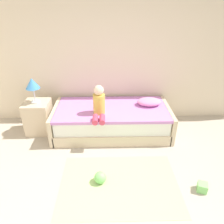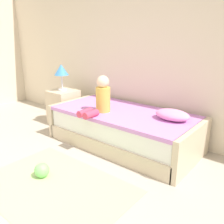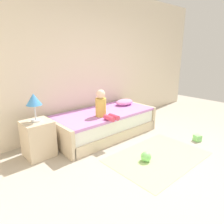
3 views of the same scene
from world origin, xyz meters
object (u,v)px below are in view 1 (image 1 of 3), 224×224
at_px(nightstand, 39,117).
at_px(bed, 112,120).
at_px(pillow, 149,102).
at_px(table_lamp, 32,85).
at_px(toy_block, 202,187).
at_px(toy_ball, 100,177).
at_px(child_figure, 99,103).

bearing_deg(nightstand, bed, -1.96).
bearing_deg(bed, pillow, 8.28).
bearing_deg(table_lamp, toy_block, -30.61).
bearing_deg(table_lamp, bed, -1.96).
xyz_separation_m(table_lamp, pillow, (2.04, 0.05, -0.37)).
bearing_deg(nightstand, toy_ball, -48.14).
relative_size(bed, pillow, 4.80).
relative_size(nightstand, toy_block, 4.95).
xyz_separation_m(nightstand, toy_block, (2.50, -1.48, -0.24)).
height_order(table_lamp, child_figure, table_lamp).
xyz_separation_m(table_lamp, child_figure, (1.13, -0.27, -0.23)).
height_order(toy_ball, toy_block, toy_ball).
xyz_separation_m(bed, nightstand, (-1.35, 0.05, 0.05)).
relative_size(child_figure, pillow, 1.16).
bearing_deg(toy_ball, bed, 81.72).
distance_m(nightstand, child_figure, 1.24).
height_order(bed, table_lamp, table_lamp).
xyz_separation_m(bed, child_figure, (-0.22, -0.23, 0.46)).
height_order(nightstand, pillow, pillow).
distance_m(toy_ball, toy_block, 1.35).
distance_m(bed, nightstand, 1.35).
bearing_deg(table_lamp, pillow, 1.51).
relative_size(nightstand, pillow, 1.36).
xyz_separation_m(table_lamp, toy_ball, (1.17, -1.30, -0.85)).
xyz_separation_m(nightstand, pillow, (2.04, 0.05, 0.26)).
bearing_deg(child_figure, toy_ball, -88.19).
relative_size(nightstand, toy_ball, 3.60).
height_order(table_lamp, toy_ball, table_lamp).
bearing_deg(toy_block, table_lamp, 149.39).
bearing_deg(pillow, nightstand, -178.49).
xyz_separation_m(toy_ball, toy_block, (1.33, -0.18, -0.02)).
height_order(nightstand, toy_ball, nightstand).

